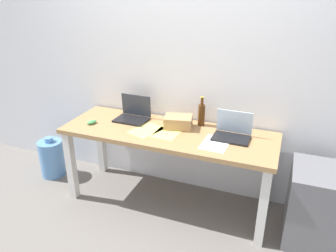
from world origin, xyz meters
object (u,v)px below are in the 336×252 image
(laptop_right, at_px, (232,132))
(water_cooler_jug, at_px, (52,158))
(laptop_left, at_px, (133,115))
(desk, at_px, (168,141))
(filing_cabinet, at_px, (314,205))
(computer_mouse, at_px, (92,122))
(cardboard_box, at_px, (178,122))
(beer_bottle, at_px, (202,114))

(laptop_right, xyz_separation_m, water_cooler_jug, (-1.90, -0.08, -0.59))
(laptop_left, height_order, water_cooler_jug, laptop_left)
(desk, relative_size, filing_cabinet, 2.95)
(desk, distance_m, computer_mouse, 0.74)
(laptop_right, distance_m, cardboard_box, 0.49)
(beer_bottle, bearing_deg, filing_cabinet, -15.32)
(laptop_left, relative_size, filing_cabinet, 0.48)
(cardboard_box, height_order, water_cooler_jug, cardboard_box)
(beer_bottle, distance_m, water_cooler_jug, 1.73)
(beer_bottle, relative_size, water_cooler_jug, 0.61)
(laptop_left, height_order, computer_mouse, laptop_left)
(cardboard_box, distance_m, water_cooler_jug, 1.53)
(laptop_right, bearing_deg, beer_bottle, 152.81)
(laptop_right, distance_m, beer_bottle, 0.36)
(desk, distance_m, laptop_left, 0.46)
(desk, height_order, water_cooler_jug, desk)
(beer_bottle, bearing_deg, laptop_right, -27.19)
(desk, distance_m, water_cooler_jug, 1.42)
(computer_mouse, height_order, filing_cabinet, computer_mouse)
(computer_mouse, height_order, water_cooler_jug, computer_mouse)
(laptop_left, height_order, cardboard_box, laptop_left)
(laptop_right, height_order, filing_cabinet, laptop_right)
(laptop_left, xyz_separation_m, computer_mouse, (-0.31, -0.24, -0.03))
(laptop_left, xyz_separation_m, beer_bottle, (0.64, 0.10, 0.06))
(desk, bearing_deg, cardboard_box, 62.90)
(laptop_right, height_order, computer_mouse, laptop_right)
(desk, bearing_deg, laptop_left, 161.72)
(laptop_right, relative_size, beer_bottle, 1.12)
(desk, bearing_deg, laptop_right, 7.86)
(beer_bottle, xyz_separation_m, water_cooler_jug, (-1.59, -0.24, -0.65))
(laptop_right, xyz_separation_m, cardboard_box, (-0.49, 0.03, 0.00))
(cardboard_box, bearing_deg, beer_bottle, 35.55)
(laptop_left, relative_size, cardboard_box, 1.26)
(laptop_left, height_order, beer_bottle, beer_bottle)
(desk, distance_m, laptop_right, 0.57)
(desk, bearing_deg, water_cooler_jug, -179.74)
(desk, relative_size, laptop_right, 6.14)
(beer_bottle, bearing_deg, cardboard_box, -144.45)
(cardboard_box, xyz_separation_m, filing_cabinet, (1.20, -0.15, -0.48))
(beer_bottle, distance_m, cardboard_box, 0.23)
(desk, relative_size, computer_mouse, 18.93)
(laptop_right, xyz_separation_m, beer_bottle, (-0.31, 0.16, 0.06))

